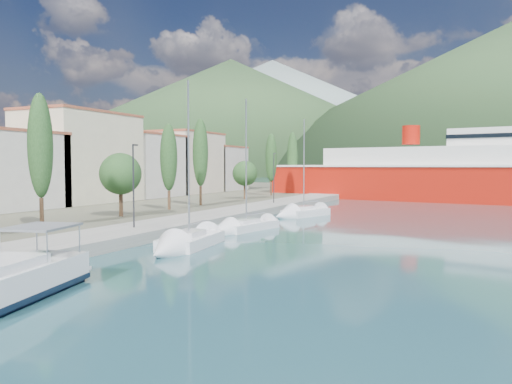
% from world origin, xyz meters
% --- Properties ---
extents(ground, '(1400.00, 1400.00, 0.00)m').
position_xyz_m(ground, '(0.00, 120.00, 0.00)').
color(ground, '#234D56').
extents(quay, '(5.00, 88.00, 0.80)m').
position_xyz_m(quay, '(-9.00, 26.00, 0.40)').
color(quay, gray).
rests_on(quay, ground).
extents(land_strip, '(70.00, 148.00, 0.70)m').
position_xyz_m(land_strip, '(-47.00, 36.00, 0.35)').
color(land_strip, '#565644').
rests_on(land_strip, ground).
extents(town_buildings, '(9.20, 69.20, 11.30)m').
position_xyz_m(town_buildings, '(-32.00, 36.91, 5.57)').
color(town_buildings, beige).
rests_on(town_buildings, land_strip).
extents(tree_row, '(3.78, 62.69, 10.41)m').
position_xyz_m(tree_row, '(-15.79, 31.94, 5.70)').
color(tree_row, '#47301E').
rests_on(tree_row, land_strip).
extents(lamp_posts, '(0.15, 47.02, 6.06)m').
position_xyz_m(lamp_posts, '(-9.00, 14.69, 4.08)').
color(lamp_posts, '#2D2D33').
rests_on(lamp_posts, quay).
extents(sailboat_near, '(3.46, 8.39, 11.70)m').
position_xyz_m(sailboat_near, '(-3.00, 8.97, 0.31)').
color(sailboat_near, silver).
rests_on(sailboat_near, ground).
extents(sailboat_mid, '(3.69, 8.26, 11.52)m').
position_xyz_m(sailboat_mid, '(-3.76, 18.11, 0.28)').
color(sailboat_mid, silver).
rests_on(sailboat_mid, ground).
extents(sailboat_far, '(4.79, 7.92, 11.10)m').
position_xyz_m(sailboat_far, '(-3.44, 31.26, 0.31)').
color(sailboat_far, silver).
rests_on(sailboat_far, ground).
extents(ferry, '(62.87, 21.81, 12.24)m').
position_xyz_m(ferry, '(12.36, 63.86, 3.72)').
color(ferry, '#AD1509').
rests_on(ferry, ground).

